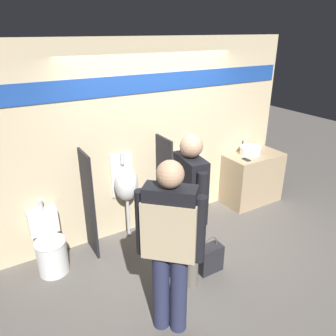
{
  "coord_description": "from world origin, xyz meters",
  "views": [
    {
      "loc": [
        -2.1,
        -3.31,
        2.78
      ],
      "look_at": [
        0.0,
        0.17,
        1.05
      ],
      "focal_mm": 35.0,
      "sensor_mm": 36.0,
      "label": 1
    }
  ],
  "objects_px": {
    "urinal_near_counter": "(126,183)",
    "person_with_lanyard": "(190,206)",
    "urinal_far": "(193,167)",
    "person_in_vest": "(170,239)",
    "cell_phone": "(246,159)",
    "toilet": "(50,247)",
    "sink_basin": "(250,150)",
    "shopping_bag": "(210,258)"
  },
  "relations": [
    {
      "from": "urinal_near_counter",
      "to": "person_with_lanyard",
      "type": "height_order",
      "value": "person_with_lanyard"
    },
    {
      "from": "urinal_far",
      "to": "person_with_lanyard",
      "type": "bearing_deg",
      "value": -126.78
    },
    {
      "from": "urinal_far",
      "to": "person_in_vest",
      "type": "distance_m",
      "value": 2.21
    },
    {
      "from": "person_in_vest",
      "to": "person_with_lanyard",
      "type": "bearing_deg",
      "value": -95.5
    },
    {
      "from": "cell_phone",
      "to": "urinal_far",
      "type": "xyz_separation_m",
      "value": [
        -0.85,
        0.25,
        -0.03
      ]
    },
    {
      "from": "urinal_near_counter",
      "to": "urinal_far",
      "type": "height_order",
      "value": "same"
    },
    {
      "from": "urinal_far",
      "to": "person_in_vest",
      "type": "bearing_deg",
      "value": -130.69
    },
    {
      "from": "toilet",
      "to": "person_with_lanyard",
      "type": "height_order",
      "value": "person_with_lanyard"
    },
    {
      "from": "sink_basin",
      "to": "urinal_near_counter",
      "type": "distance_m",
      "value": 2.22
    },
    {
      "from": "person_with_lanyard",
      "to": "person_in_vest",
      "type": "bearing_deg",
      "value": 139.63
    },
    {
      "from": "sink_basin",
      "to": "cell_phone",
      "type": "distance_m",
      "value": 0.3
    },
    {
      "from": "urinal_far",
      "to": "shopping_bag",
      "type": "relative_size",
      "value": 2.58
    },
    {
      "from": "sink_basin",
      "to": "person_in_vest",
      "type": "relative_size",
      "value": 0.19
    },
    {
      "from": "shopping_bag",
      "to": "toilet",
      "type": "bearing_deg",
      "value": 147.78
    },
    {
      "from": "cell_phone",
      "to": "person_with_lanyard",
      "type": "bearing_deg",
      "value": -151.43
    },
    {
      "from": "urinal_far",
      "to": "sink_basin",
      "type": "bearing_deg",
      "value": -4.42
    },
    {
      "from": "person_with_lanyard",
      "to": "toilet",
      "type": "bearing_deg",
      "value": 60.9
    },
    {
      "from": "toilet",
      "to": "shopping_bag",
      "type": "xyz_separation_m",
      "value": [
        1.66,
        -1.05,
        -0.13
      ]
    },
    {
      "from": "urinal_near_counter",
      "to": "urinal_far",
      "type": "xyz_separation_m",
      "value": [
        1.12,
        0.0,
        0.0
      ]
    },
    {
      "from": "cell_phone",
      "to": "urinal_near_counter",
      "type": "bearing_deg",
      "value": 172.79
    },
    {
      "from": "person_with_lanyard",
      "to": "urinal_far",
      "type": "bearing_deg",
      "value": -28.06
    },
    {
      "from": "urinal_near_counter",
      "to": "shopping_bag",
      "type": "distance_m",
      "value": 1.48
    },
    {
      "from": "urinal_near_counter",
      "to": "person_with_lanyard",
      "type": "bearing_deg",
      "value": -79.71
    },
    {
      "from": "urinal_far",
      "to": "toilet",
      "type": "xyz_separation_m",
      "value": [
        -2.24,
        -0.17,
        -0.52
      ]
    },
    {
      "from": "cell_phone",
      "to": "urinal_near_counter",
      "type": "distance_m",
      "value": 1.99
    },
    {
      "from": "sink_basin",
      "to": "cell_phone",
      "type": "relative_size",
      "value": 2.47
    },
    {
      "from": "urinal_far",
      "to": "toilet",
      "type": "bearing_deg",
      "value": -175.75
    },
    {
      "from": "urinal_far",
      "to": "person_with_lanyard",
      "type": "xyz_separation_m",
      "value": [
        -0.9,
        -1.2,
        0.17
      ]
    },
    {
      "from": "sink_basin",
      "to": "toilet",
      "type": "height_order",
      "value": "sink_basin"
    },
    {
      "from": "person_in_vest",
      "to": "toilet",
      "type": "bearing_deg",
      "value": -18.18
    },
    {
      "from": "cell_phone",
      "to": "toilet",
      "type": "height_order",
      "value": "toilet"
    },
    {
      "from": "cell_phone",
      "to": "toilet",
      "type": "distance_m",
      "value": 3.14
    },
    {
      "from": "cell_phone",
      "to": "shopping_bag",
      "type": "relative_size",
      "value": 0.29
    },
    {
      "from": "sink_basin",
      "to": "person_in_vest",
      "type": "xyz_separation_m",
      "value": [
        -2.53,
        -1.58,
        0.12
      ]
    },
    {
      "from": "cell_phone",
      "to": "urinal_near_counter",
      "type": "xyz_separation_m",
      "value": [
        -1.97,
        0.25,
        -0.03
      ]
    },
    {
      "from": "sink_basin",
      "to": "person_with_lanyard",
      "type": "distance_m",
      "value": 2.29
    },
    {
      "from": "cell_phone",
      "to": "shopping_bag",
      "type": "xyz_separation_m",
      "value": [
        -1.43,
        -0.96,
        -0.69
      ]
    },
    {
      "from": "toilet",
      "to": "shopping_bag",
      "type": "height_order",
      "value": "toilet"
    },
    {
      "from": "urinal_far",
      "to": "shopping_bag",
      "type": "bearing_deg",
      "value": -115.5
    },
    {
      "from": "sink_basin",
      "to": "urinal_far",
      "type": "relative_size",
      "value": 0.28
    },
    {
      "from": "cell_phone",
      "to": "shopping_bag",
      "type": "bearing_deg",
      "value": -146.08
    },
    {
      "from": "urinal_far",
      "to": "toilet",
      "type": "height_order",
      "value": "urinal_far"
    }
  ]
}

